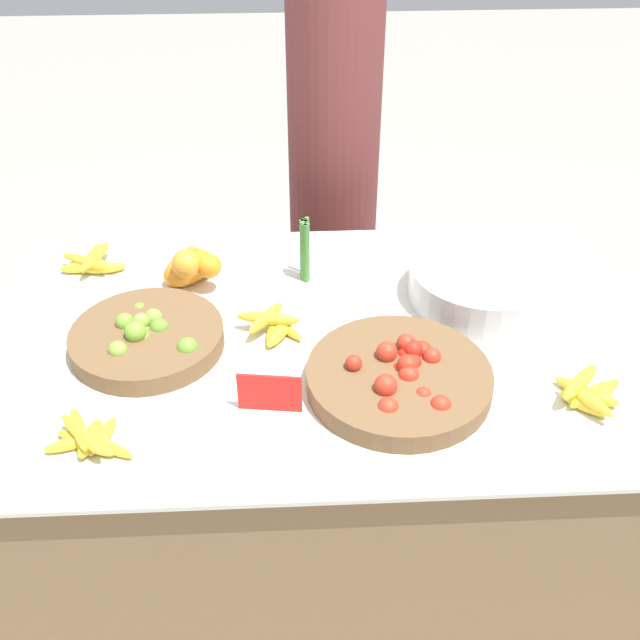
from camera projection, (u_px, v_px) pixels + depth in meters
The scene contains 13 objects.
ground_plane at pixel (320, 522), 2.31m from camera, with size 12.00×12.00×0.00m, color #A39E93.
market_table at pixel (320, 439), 2.09m from camera, with size 1.64×1.05×0.73m.
lime_bowl at pixel (147, 337), 1.83m from camera, with size 0.37×0.37×0.09m.
tomato_basket at pixel (400, 377), 1.71m from camera, with size 0.43×0.43×0.09m.
orange_pile at pixel (191, 267), 2.04m from camera, with size 0.16×0.18×0.13m.
metal_bowl at pixel (482, 283), 1.98m from camera, with size 0.39×0.39×0.10m.
price_sign at pixel (270, 393), 1.63m from camera, with size 0.14×0.03×0.10m.
veg_bundle at pixel (305, 250), 2.04m from camera, with size 0.03×0.05×0.18m.
banana_bunch_middle_left at pixel (587, 393), 1.67m from camera, with size 0.18×0.18×0.06m.
banana_bunch_middle_right at pixel (92, 262), 2.11m from camera, with size 0.19×0.19×0.06m.
banana_bunch_front_left at pixel (274, 325), 1.87m from camera, with size 0.17×0.17×0.06m.
banana_bunch_back_center at pixel (88, 438), 1.56m from camera, with size 0.20×0.15×0.05m.
vendor_person at pixel (334, 154), 2.58m from camera, with size 0.31×0.31×1.72m.
Camera 1 is at (-0.07, -1.48, 1.88)m, focal length 42.00 mm.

